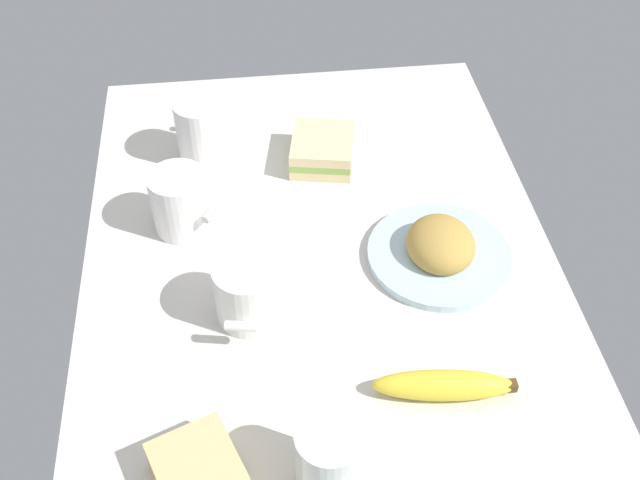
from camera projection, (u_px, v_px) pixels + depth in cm
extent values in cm
cube|color=beige|center=(320.00, 260.00, 103.63)|extent=(90.00, 64.00, 2.00)
cylinder|color=silver|center=(439.00, 255.00, 102.19)|extent=(19.48, 19.48, 1.20)
ellipsoid|color=#B28C3F|center=(441.00, 244.00, 100.72)|extent=(10.24, 9.22, 5.88)
cylinder|color=white|center=(202.00, 131.00, 114.05)|extent=(7.84, 7.84, 10.40)
cylinder|color=brown|center=(199.00, 105.00, 110.72)|extent=(6.90, 6.90, 0.40)
cylinder|color=white|center=(210.00, 108.00, 117.41)|extent=(2.01, 3.71, 1.20)
cylinder|color=white|center=(248.00, 292.00, 92.72)|extent=(8.45, 8.45, 8.51)
cylinder|color=tan|center=(246.00, 271.00, 90.05)|extent=(7.44, 7.44, 0.40)
cylinder|color=white|center=(241.00, 326.00, 88.38)|extent=(1.91, 3.96, 1.20)
cylinder|color=white|center=(180.00, 202.00, 103.76)|extent=(7.98, 7.98, 9.16)
cylinder|color=black|center=(176.00, 180.00, 100.86)|extent=(7.02, 7.02, 0.40)
cylinder|color=white|center=(213.00, 212.00, 101.64)|extent=(3.63, 3.04, 1.20)
cube|color=beige|center=(322.00, 157.00, 116.67)|extent=(11.75, 10.94, 1.60)
cube|color=#8CB24C|center=(322.00, 150.00, 115.68)|extent=(11.75, 10.94, 1.20)
cube|color=beige|center=(322.00, 143.00, 114.68)|extent=(11.75, 10.94, 1.60)
cube|color=#DBB77A|center=(200.00, 480.00, 78.94)|extent=(11.64, 11.12, 1.60)
cube|color=#D8B259|center=(199.00, 473.00, 77.95)|extent=(11.64, 11.12, 1.20)
cube|color=#DBB77A|center=(197.00, 467.00, 76.95)|extent=(11.64, 11.12, 1.60)
cylinder|color=silver|center=(329.00, 459.00, 76.30)|extent=(7.06, 7.06, 9.42)
cylinder|color=white|center=(329.00, 463.00, 76.88)|extent=(6.35, 6.35, 7.80)
ellipsoid|color=yellow|center=(443.00, 385.00, 86.00)|extent=(5.59, 16.68, 3.61)
cube|color=#4C3819|center=(511.00, 386.00, 85.97)|extent=(1.20, 1.20, 1.20)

